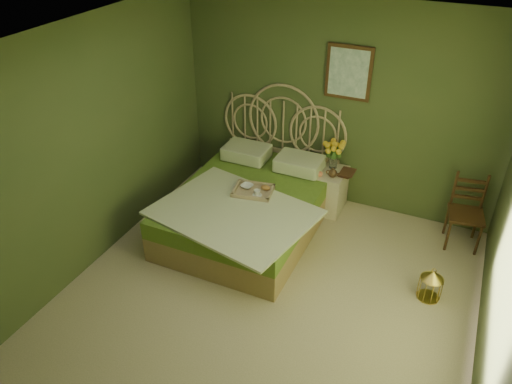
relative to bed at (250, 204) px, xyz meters
The scene contains 13 objects.
floor 1.43m from the bed, 60.30° to the right, with size 4.50×4.50×0.00m, color #C7B190.
ceiling 2.67m from the bed, 60.30° to the right, with size 4.50×4.50×0.00m, color silver.
wall_back 1.58m from the bed, 56.24° to the left, with size 4.00×4.00×0.00m, color #4D572E.
wall_left 2.04m from the bed, 137.13° to the right, with size 4.50×4.50×0.00m, color #4D572E.
wall_art 1.92m from the bed, 51.82° to the left, with size 0.54×0.04×0.64m.
bed is the anchor object (origin of this frame).
nightstand 1.05m from the bed, 48.12° to the left, with size 0.49×0.50×0.97m.
chair 2.51m from the bed, 17.56° to the left, with size 0.44×0.44×0.87m.
birdcage 2.23m from the bed, ahead, with size 0.23×0.23×0.34m.
book_lower 1.20m from the bed, 41.99° to the left, with size 0.16×0.21×0.02m, color #381E0F.
book_upper 1.20m from the bed, 41.99° to the left, with size 0.17×0.24×0.02m, color #472819.
cereal_bowl 0.27m from the bed, 121.72° to the right, with size 0.14×0.14×0.03m, color white.
coffee_cup 0.35m from the bed, 43.79° to the right, with size 0.08×0.08×0.07m, color white.
Camera 1 is at (1.46, -3.33, 3.67)m, focal length 35.00 mm.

